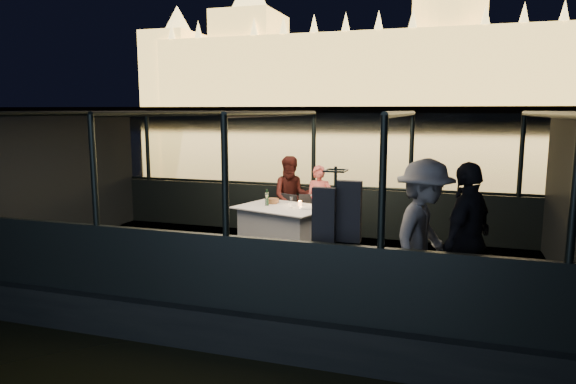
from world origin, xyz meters
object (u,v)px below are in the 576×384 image
(person_woman_coral, at_px, (319,200))
(passenger_dark, at_px, (467,242))
(wine_bottle, at_px, (267,197))
(passenger_stripe, at_px, (423,242))
(person_man_maroon, at_px, (292,197))
(chair_port_right, at_px, (307,220))
(chair_port_left, at_px, (285,217))
(dining_table_central, at_px, (283,229))
(coat_stand, at_px, (335,236))

(person_woman_coral, height_order, passenger_dark, passenger_dark)
(passenger_dark, xyz_separation_m, wine_bottle, (-3.14, 1.93, 0.06))
(passenger_stripe, bearing_deg, person_man_maroon, 54.29)
(chair_port_right, bearing_deg, passenger_dark, -57.84)
(passenger_dark, bearing_deg, chair_port_left, -104.80)
(chair_port_right, distance_m, passenger_dark, 3.54)
(chair_port_left, height_order, passenger_stripe, passenger_stripe)
(chair_port_left, distance_m, passenger_dark, 3.93)
(chair_port_right, bearing_deg, dining_table_central, -132.13)
(person_man_maroon, bearing_deg, dining_table_central, -98.15)
(person_woman_coral, relative_size, person_man_maroon, 0.90)
(coat_stand, height_order, person_woman_coral, coat_stand)
(chair_port_right, bearing_deg, coat_stand, -83.04)
(chair_port_left, distance_m, wine_bottle, 0.75)
(person_woman_coral, xyz_separation_m, passenger_dark, (2.46, -2.82, 0.10))
(coat_stand, bearing_deg, person_woman_coral, 107.26)
(coat_stand, xyz_separation_m, passenger_stripe, (0.99, 0.20, -0.05))
(dining_table_central, distance_m, chair_port_right, 0.61)
(coat_stand, bearing_deg, chair_port_right, 111.57)
(person_man_maroon, xyz_separation_m, passenger_dark, (3.01, -2.90, 0.10))
(chair_port_right, distance_m, passenger_stripe, 3.33)
(coat_stand, relative_size, wine_bottle, 6.27)
(chair_port_left, relative_size, person_man_maroon, 0.55)
(person_man_maroon, distance_m, passenger_stripe, 3.97)
(person_woman_coral, relative_size, passenger_dark, 0.77)
(coat_stand, bearing_deg, passenger_dark, 13.70)
(chair_port_right, height_order, person_woman_coral, person_woman_coral)
(wine_bottle, bearing_deg, passenger_stripe, -38.09)
(person_woman_coral, distance_m, wine_bottle, 1.13)
(chair_port_left, bearing_deg, passenger_stripe, -24.92)
(coat_stand, xyz_separation_m, person_man_maroon, (-1.54, 3.26, -0.15))
(chair_port_left, relative_size, coat_stand, 0.49)
(coat_stand, xyz_separation_m, person_woman_coral, (-0.99, 3.18, -0.15))
(passenger_stripe, distance_m, passenger_dark, 0.50)
(chair_port_right, bearing_deg, person_woman_coral, 60.70)
(person_woman_coral, height_order, wine_bottle, person_woman_coral)
(coat_stand, relative_size, passenger_stripe, 0.94)
(chair_port_left, height_order, wine_bottle, wine_bottle)
(person_woman_coral, bearing_deg, wine_bottle, -131.67)
(chair_port_right, xyz_separation_m, person_woman_coral, (0.11, 0.41, 0.30))
(wine_bottle, bearing_deg, coat_stand, -53.88)
(chair_port_left, height_order, chair_port_right, chair_port_right)
(passenger_dark, bearing_deg, dining_table_central, -98.38)
(wine_bottle, bearing_deg, passenger_dark, -31.58)
(chair_port_right, distance_m, person_woman_coral, 0.52)
(chair_port_right, bearing_deg, wine_bottle, -154.72)
(coat_stand, distance_m, wine_bottle, 2.83)
(dining_table_central, xyz_separation_m, coat_stand, (1.37, -2.23, 0.51))
(passenger_stripe, bearing_deg, wine_bottle, 66.64)
(person_woman_coral, bearing_deg, dining_table_central, -116.46)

